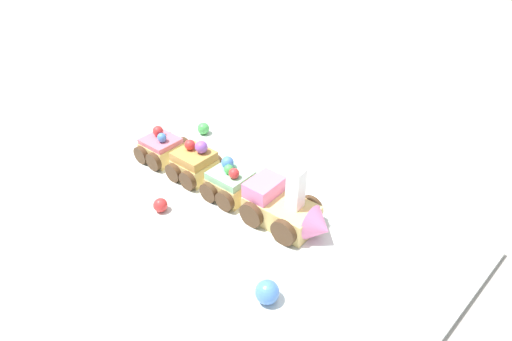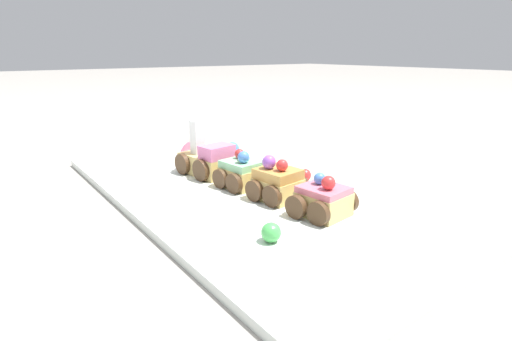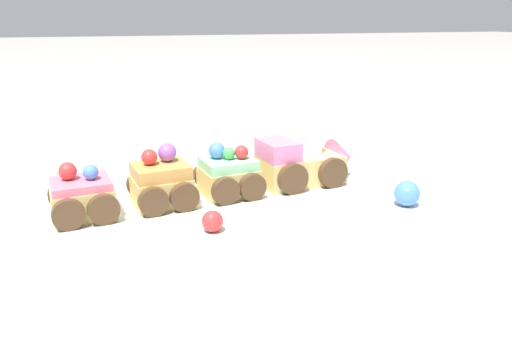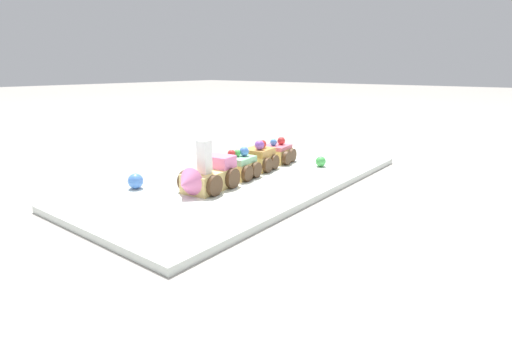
{
  "view_description": "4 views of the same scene",
  "coord_description": "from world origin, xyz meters",
  "px_view_note": "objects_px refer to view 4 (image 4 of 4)",
  "views": [
    {
      "loc": [
        0.39,
        -0.33,
        0.4
      ],
      "look_at": [
        0.04,
        0.01,
        0.06
      ],
      "focal_mm": 28.0,
      "sensor_mm": 36.0,
      "label": 1
    },
    {
      "loc": [
        -0.5,
        0.33,
        0.22
      ],
      "look_at": [
        -0.05,
        -0.0,
        0.06
      ],
      "focal_mm": 28.0,
      "sensor_mm": 36.0,
      "label": 2
    },
    {
      "loc": [
        -0.13,
        -0.56,
        0.21
      ],
      "look_at": [
        0.04,
        -0.03,
        0.04
      ],
      "focal_mm": 35.0,
      "sensor_mm": 36.0,
      "label": 3
    },
    {
      "loc": [
        0.61,
        0.49,
        0.23
      ],
      "look_at": [
        -0.03,
        -0.0,
        0.02
      ],
      "focal_mm": 28.0,
      "sensor_mm": 36.0,
      "label": 4
    }
  ],
  "objects_px": {
    "cake_car_caramel": "(259,159)",
    "gumball_green": "(321,161)",
    "cake_train_locomotive": "(206,177)",
    "cake_car_mint": "(239,167)",
    "gumball_red": "(217,161)",
    "cake_car_strawberry": "(277,153)",
    "gumball_blue": "(136,181)"
  },
  "relations": [
    {
      "from": "cake_train_locomotive",
      "to": "cake_car_caramel",
      "type": "distance_m",
      "value": 0.18
    },
    {
      "from": "gumball_green",
      "to": "gumball_blue",
      "type": "bearing_deg",
      "value": -27.18
    },
    {
      "from": "cake_train_locomotive",
      "to": "gumball_red",
      "type": "xyz_separation_m",
      "value": [
        -0.15,
        -0.11,
        -0.01
      ]
    },
    {
      "from": "cake_train_locomotive",
      "to": "gumball_blue",
      "type": "relative_size",
      "value": 4.66
    },
    {
      "from": "cake_car_strawberry",
      "to": "gumball_green",
      "type": "relative_size",
      "value": 3.41
    },
    {
      "from": "gumball_blue",
      "to": "gumball_red",
      "type": "height_order",
      "value": "gumball_blue"
    },
    {
      "from": "gumball_red",
      "to": "cake_train_locomotive",
      "type": "bearing_deg",
      "value": 37.38
    },
    {
      "from": "cake_car_caramel",
      "to": "gumball_green",
      "type": "height_order",
      "value": "cake_car_caramel"
    },
    {
      "from": "gumball_blue",
      "to": "gumball_green",
      "type": "height_order",
      "value": "gumball_blue"
    },
    {
      "from": "cake_train_locomotive",
      "to": "gumball_red",
      "type": "height_order",
      "value": "cake_train_locomotive"
    },
    {
      "from": "cake_car_mint",
      "to": "gumball_green",
      "type": "height_order",
      "value": "cake_car_mint"
    },
    {
      "from": "cake_train_locomotive",
      "to": "cake_car_caramel",
      "type": "bearing_deg",
      "value": 179.86
    },
    {
      "from": "gumball_blue",
      "to": "gumball_green",
      "type": "bearing_deg",
      "value": 152.82
    },
    {
      "from": "cake_train_locomotive",
      "to": "cake_car_caramel",
      "type": "xyz_separation_m",
      "value": [
        -0.18,
        -0.02,
        -0.0
      ]
    },
    {
      "from": "gumball_blue",
      "to": "gumball_red",
      "type": "relative_size",
      "value": 1.34
    },
    {
      "from": "cake_car_mint",
      "to": "cake_car_strawberry",
      "type": "distance_m",
      "value": 0.16
    },
    {
      "from": "cake_car_strawberry",
      "to": "cake_train_locomotive",
      "type": "bearing_deg",
      "value": -0.02
    },
    {
      "from": "cake_train_locomotive",
      "to": "cake_car_mint",
      "type": "relative_size",
      "value": 1.66
    },
    {
      "from": "cake_car_mint",
      "to": "gumball_blue",
      "type": "distance_m",
      "value": 0.2
    },
    {
      "from": "cake_car_caramel",
      "to": "cake_car_strawberry",
      "type": "height_order",
      "value": "cake_car_caramel"
    },
    {
      "from": "cake_car_caramel",
      "to": "gumball_green",
      "type": "xyz_separation_m",
      "value": [
        -0.1,
        0.1,
        -0.01
      ]
    },
    {
      "from": "cake_car_strawberry",
      "to": "cake_car_mint",
      "type": "bearing_deg",
      "value": -0.02
    },
    {
      "from": "cake_car_caramel",
      "to": "cake_train_locomotive",
      "type": "bearing_deg",
      "value": -0.14
    },
    {
      "from": "cake_car_caramel",
      "to": "cake_car_strawberry",
      "type": "relative_size",
      "value": 1.0
    },
    {
      "from": "cake_car_mint",
      "to": "gumball_red",
      "type": "bearing_deg",
      "value": -119.77
    },
    {
      "from": "cake_car_caramel",
      "to": "gumball_green",
      "type": "relative_size",
      "value": 3.41
    },
    {
      "from": "cake_train_locomotive",
      "to": "cake_car_strawberry",
      "type": "height_order",
      "value": "cake_train_locomotive"
    },
    {
      "from": "cake_car_mint",
      "to": "cake_car_caramel",
      "type": "xyz_separation_m",
      "value": [
        -0.08,
        -0.01,
        0.0
      ]
    },
    {
      "from": "cake_train_locomotive",
      "to": "cake_car_strawberry",
      "type": "distance_m",
      "value": 0.27
    },
    {
      "from": "cake_car_strawberry",
      "to": "gumball_green",
      "type": "height_order",
      "value": "cake_car_strawberry"
    },
    {
      "from": "cake_car_mint",
      "to": "gumball_red",
      "type": "relative_size",
      "value": 3.75
    },
    {
      "from": "cake_train_locomotive",
      "to": "gumball_red",
      "type": "distance_m",
      "value": 0.19
    }
  ]
}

